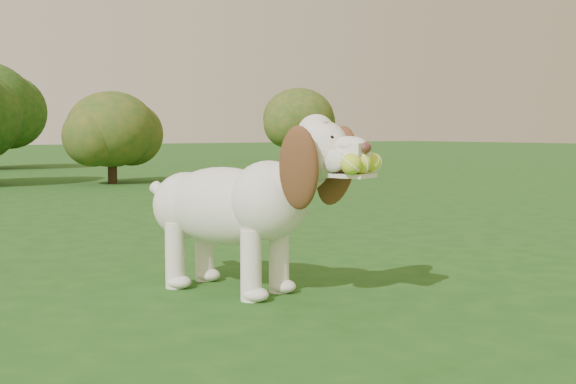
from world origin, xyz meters
TOP-DOWN VIEW (x-y plane):
  - ground at (0.00, 0.00)m, footprint 80.00×80.00m
  - dog at (-0.40, -0.56)m, footprint 0.76×1.29m
  - shrub_c at (1.76, 6.92)m, footprint 1.34×1.34m
  - shrub_h at (8.51, 11.61)m, footprint 1.83×1.83m

SIDE VIEW (x-z plane):
  - ground at x=0.00m, z-range 0.00..0.00m
  - dog at x=-0.40m, z-range 0.03..0.89m
  - shrub_c at x=1.76m, z-range 0.12..1.51m
  - shrub_h at x=8.51m, z-range 0.17..2.06m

